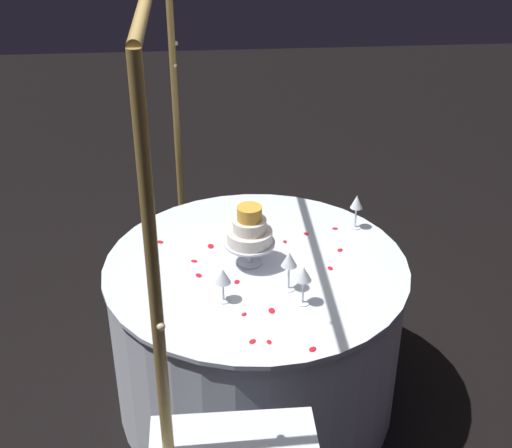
# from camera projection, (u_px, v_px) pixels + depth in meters

# --- Properties ---
(ground_plane) EXTENTS (12.00, 12.00, 0.00)m
(ground_plane) POSITION_uv_depth(u_px,v_px,m) (256.00, 396.00, 3.46)
(ground_plane) COLOR black
(decorative_arch) EXTENTS (2.13, 0.06, 2.04)m
(decorative_arch) POSITION_uv_depth(u_px,v_px,m) (167.00, 144.00, 2.76)
(decorative_arch) COLOR olive
(decorative_arch) RESTS_ON ground
(main_table) EXTENTS (1.33, 1.33, 0.77)m
(main_table) POSITION_uv_depth(u_px,v_px,m) (256.00, 334.00, 3.27)
(main_table) COLOR silver
(main_table) RESTS_ON ground
(tiered_cake) EXTENTS (0.22, 0.22, 0.28)m
(tiered_cake) POSITION_uv_depth(u_px,v_px,m) (250.00, 232.00, 3.00)
(tiered_cake) COLOR silver
(tiered_cake) RESTS_ON main_table
(wine_glass_0) EXTENTS (0.07, 0.07, 0.18)m
(wine_glass_0) POSITION_uv_depth(u_px,v_px,m) (289.00, 261.00, 2.85)
(wine_glass_0) COLOR silver
(wine_glass_0) RESTS_ON main_table
(wine_glass_1) EXTENTS (0.07, 0.07, 0.17)m
(wine_glass_1) POSITION_uv_depth(u_px,v_px,m) (303.00, 276.00, 2.76)
(wine_glass_1) COLOR silver
(wine_glass_1) RESTS_ON main_table
(wine_glass_2) EXTENTS (0.07, 0.07, 0.15)m
(wine_glass_2) POSITION_uv_depth(u_px,v_px,m) (223.00, 277.00, 2.79)
(wine_glass_2) COLOR silver
(wine_glass_2) RESTS_ON main_table
(wine_glass_3) EXTENTS (0.06, 0.06, 0.17)m
(wine_glass_3) POSITION_uv_depth(u_px,v_px,m) (357.00, 204.00, 3.29)
(wine_glass_3) COLOR silver
(wine_glass_3) RESTS_ON main_table
(rose_petal_0) EXTENTS (0.03, 0.02, 0.00)m
(rose_petal_0) POSITION_uv_depth(u_px,v_px,m) (285.00, 242.00, 3.24)
(rose_petal_0) COLOR red
(rose_petal_0) RESTS_ON main_table
(rose_petal_1) EXTENTS (0.03, 0.04, 0.00)m
(rose_petal_1) POSITION_uv_depth(u_px,v_px,m) (194.00, 261.00, 3.09)
(rose_petal_1) COLOR red
(rose_petal_1) RESTS_ON main_table
(rose_petal_2) EXTENTS (0.04, 0.03, 0.00)m
(rose_petal_2) POSITION_uv_depth(u_px,v_px,m) (272.00, 311.00, 2.78)
(rose_petal_2) COLOR red
(rose_petal_2) RESTS_ON main_table
(rose_petal_3) EXTENTS (0.03, 0.04, 0.00)m
(rose_petal_3) POSITION_uv_depth(u_px,v_px,m) (271.00, 241.00, 3.24)
(rose_petal_3) COLOR red
(rose_petal_3) RESTS_ON main_table
(rose_petal_4) EXTENTS (0.04, 0.03, 0.00)m
(rose_petal_4) POSITION_uv_depth(u_px,v_px,m) (306.00, 234.00, 3.30)
(rose_petal_4) COLOR red
(rose_petal_4) RESTS_ON main_table
(rose_petal_5) EXTENTS (0.04, 0.04, 0.00)m
(rose_petal_5) POSITION_uv_depth(u_px,v_px,m) (160.00, 242.00, 3.23)
(rose_petal_5) COLOR red
(rose_petal_5) RESTS_ON main_table
(rose_petal_6) EXTENTS (0.03, 0.03, 0.00)m
(rose_petal_6) POSITION_uv_depth(u_px,v_px,m) (244.00, 314.00, 2.76)
(rose_petal_6) COLOR red
(rose_petal_6) RESTS_ON main_table
(rose_petal_7) EXTENTS (0.04, 0.03, 0.00)m
(rose_petal_7) POSITION_uv_depth(u_px,v_px,m) (211.00, 246.00, 3.20)
(rose_petal_7) COLOR red
(rose_petal_7) RESTS_ON main_table
(rose_petal_8) EXTENTS (0.04, 0.04, 0.00)m
(rose_petal_8) POSITION_uv_depth(u_px,v_px,m) (199.00, 275.00, 3.00)
(rose_petal_8) COLOR red
(rose_petal_8) RESTS_ON main_table
(rose_petal_9) EXTENTS (0.02, 0.03, 0.00)m
(rose_petal_9) POSITION_uv_depth(u_px,v_px,m) (335.00, 229.00, 3.34)
(rose_petal_9) COLOR red
(rose_petal_9) RESTS_ON main_table
(rose_petal_10) EXTENTS (0.03, 0.02, 0.00)m
(rose_petal_10) POSITION_uv_depth(u_px,v_px,m) (269.00, 342.00, 2.61)
(rose_petal_10) COLOR red
(rose_petal_10) RESTS_ON main_table
(rose_petal_11) EXTENTS (0.03, 0.03, 0.00)m
(rose_petal_11) POSITION_uv_depth(u_px,v_px,m) (330.00, 268.00, 3.04)
(rose_petal_11) COLOR red
(rose_petal_11) RESTS_ON main_table
(rose_petal_12) EXTENTS (0.04, 0.03, 0.00)m
(rose_petal_12) POSITION_uv_depth(u_px,v_px,m) (237.00, 282.00, 2.95)
(rose_petal_12) COLOR red
(rose_petal_12) RESTS_ON main_table
(rose_petal_13) EXTENTS (0.04, 0.04, 0.00)m
(rose_petal_13) POSITION_uv_depth(u_px,v_px,m) (340.00, 250.00, 3.17)
(rose_petal_13) COLOR red
(rose_petal_13) RESTS_ON main_table
(rose_petal_14) EXTENTS (0.04, 0.04, 0.00)m
(rose_petal_14) POSITION_uv_depth(u_px,v_px,m) (252.00, 341.00, 2.62)
(rose_petal_14) COLOR red
(rose_petal_14) RESTS_ON main_table
(rose_petal_15) EXTENTS (0.04, 0.04, 0.00)m
(rose_petal_15) POSITION_uv_depth(u_px,v_px,m) (313.00, 349.00, 2.58)
(rose_petal_15) COLOR red
(rose_petal_15) RESTS_ON main_table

